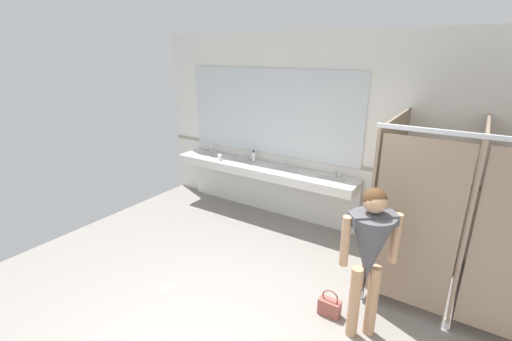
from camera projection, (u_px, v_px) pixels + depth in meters
name	position (u px, v px, depth m)	size (l,w,h in m)	color
wall_back	(354.00, 137.00, 5.10)	(7.06, 0.12, 2.95)	silver
wall_back_tile_band	(350.00, 166.00, 5.19)	(7.06, 0.01, 0.06)	#9E937F
vanity_counter	(264.00, 178.00, 5.89)	(3.23, 0.52, 0.99)	silver
mirror_panel	(270.00, 113.00, 5.68)	(3.13, 0.02, 1.39)	silver
bathroom_stalls	(469.00, 216.00, 3.60)	(1.78, 1.53, 2.02)	#84705B
person_standing	(369.00, 248.00, 3.17)	(0.56, 0.56, 1.55)	tan
handbag	(329.00, 306.00, 3.69)	(0.23, 0.11, 0.31)	#934C42
soap_dispenser	(254.00, 156.00, 5.97)	(0.07, 0.07, 0.19)	white
paper_cup	(220.00, 157.00, 6.05)	(0.07, 0.07, 0.09)	white
floor_drain_cover	(168.00, 288.00, 4.14)	(0.14, 0.14, 0.01)	#B7BABF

